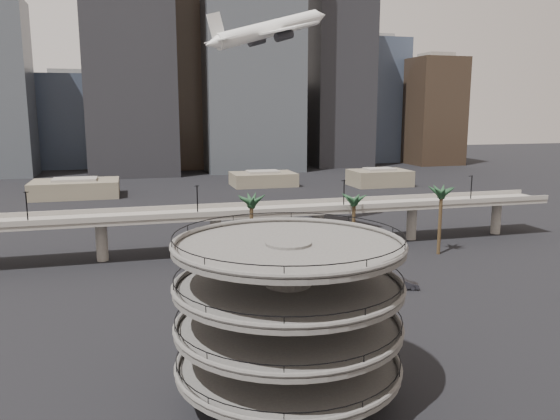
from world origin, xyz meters
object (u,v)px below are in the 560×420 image
object	(u,v)px
airborne_jet	(269,30)
car_a	(364,298)
overpass	(268,215)
parking_ramp	(288,307)
car_b	(403,284)

from	to	relation	value
airborne_jet	car_a	distance (m)	64.76
overpass	car_a	world-z (taller)	overpass
parking_ramp	airborne_jet	distance (m)	80.72
overpass	car_b	distance (m)	34.82
car_b	car_a	bearing A→B (deg)	135.38
overpass	airborne_jet	xyz separation A→B (m)	(3.21, 11.53, 38.25)
overpass	airborne_jet	distance (m)	40.08
parking_ramp	car_b	bearing A→B (deg)	45.43
parking_ramp	overpass	xyz separation A→B (m)	(13.00, 59.00, -2.50)
car_a	car_b	bearing A→B (deg)	-35.44
car_a	overpass	bearing A→B (deg)	38.56
airborne_jet	car_b	distance (m)	62.74
overpass	airborne_jet	size ratio (longest dim) A/B	4.15
car_b	airborne_jet	bearing A→B (deg)	35.02
airborne_jet	overpass	bearing A→B (deg)	-125.68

